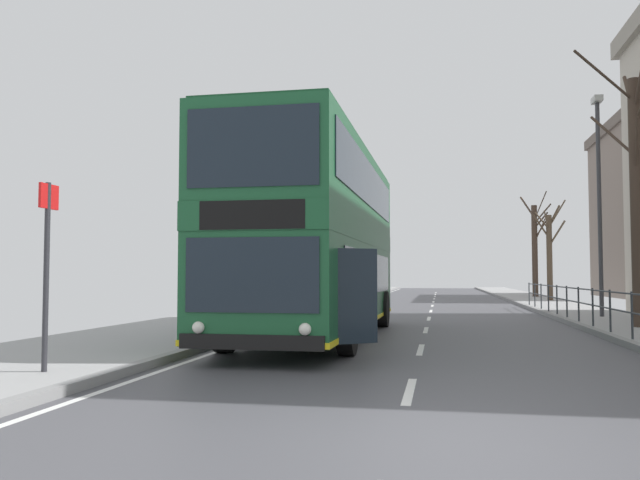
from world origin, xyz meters
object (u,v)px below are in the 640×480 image
at_px(bare_tree_far_00, 550,252).
at_px(bare_tree_far_02, 535,247).
at_px(bare_tree_far_01, 636,190).
at_px(double_decker_bus_main, 318,240).
at_px(street_lamp_far_side, 599,188).
at_px(bus_stop_sign_near, 47,255).

bearing_deg(bare_tree_far_00, bare_tree_far_02, 89.32).
relative_size(bare_tree_far_00, bare_tree_far_01, 0.75).
relative_size(double_decker_bus_main, street_lamp_far_side, 1.51).
height_order(double_decker_bus_main, bus_stop_sign_near, double_decker_bus_main).
bearing_deg(bare_tree_far_00, bus_stop_sign_near, -111.62).
bearing_deg(street_lamp_far_side, bare_tree_far_02, 88.01).
height_order(double_decker_bus_main, street_lamp_far_side, street_lamp_far_side).
bearing_deg(bus_stop_sign_near, bare_tree_far_00, 68.38).
relative_size(bus_stop_sign_near, bare_tree_far_01, 0.37).
xyz_separation_m(double_decker_bus_main, bare_tree_far_02, (8.88, 28.02, 0.93)).
bearing_deg(bare_tree_far_00, bare_tree_far_01, -92.21).
xyz_separation_m(bare_tree_far_00, bare_tree_far_02, (0.07, 6.13, 0.50)).
height_order(bus_stop_sign_near, street_lamp_far_side, street_lamp_far_side).
bearing_deg(bare_tree_far_02, bare_tree_far_00, -90.68).
bearing_deg(bare_tree_far_02, double_decker_bus_main, -107.59).
bearing_deg(bus_stop_sign_near, bare_tree_far_02, 71.78).
xyz_separation_m(double_decker_bus_main, bus_stop_sign_near, (-2.66, -7.04, -0.56)).
bearing_deg(bus_stop_sign_near, double_decker_bus_main, 69.30).
bearing_deg(double_decker_bus_main, bare_tree_far_02, 72.41).
distance_m(street_lamp_far_side, bare_tree_far_02, 20.53).
bearing_deg(double_decker_bus_main, bare_tree_far_01, 20.85).
relative_size(bus_stop_sign_near, bare_tree_far_00, 0.49).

